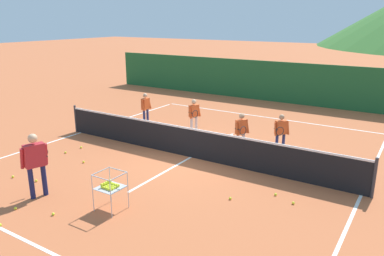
{
  "coord_description": "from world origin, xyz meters",
  "views": [
    {
      "loc": [
        6.05,
        -9.53,
        4.26
      ],
      "look_at": [
        -0.15,
        0.29,
        0.88
      ],
      "focal_mm": 35.29,
      "sensor_mm": 36.0,
      "label": 1
    }
  ],
  "objects_px": {
    "student_3": "(281,130)",
    "tennis_ball_8": "(13,177)",
    "tennis_ball_3": "(15,208)",
    "student_2": "(241,129)",
    "tennis_ball_1": "(276,194)",
    "tennis_ball_10": "(0,225)",
    "tennis_ball_0": "(293,203)",
    "student_1": "(194,113)",
    "student_0": "(146,106)",
    "tennis_ball_2": "(53,214)",
    "tennis_ball_4": "(65,152)",
    "instructor": "(35,159)",
    "tennis_net": "(191,142)",
    "ball_cart": "(110,186)",
    "tennis_ball_7": "(230,198)",
    "tennis_ball_6": "(81,147)",
    "tennis_ball_9": "(36,181)",
    "tennis_ball_5": "(84,162)"
  },
  "relations": [
    {
      "from": "tennis_ball_3",
      "to": "tennis_ball_4",
      "type": "height_order",
      "value": "same"
    },
    {
      "from": "tennis_ball_3",
      "to": "student_2",
      "type": "bearing_deg",
      "value": 66.46
    },
    {
      "from": "student_2",
      "to": "tennis_ball_4",
      "type": "distance_m",
      "value": 5.81
    },
    {
      "from": "tennis_ball_2",
      "to": "tennis_ball_0",
      "type": "bearing_deg",
      "value": 37.72
    },
    {
      "from": "student_3",
      "to": "tennis_ball_3",
      "type": "height_order",
      "value": "student_3"
    },
    {
      "from": "tennis_ball_6",
      "to": "tennis_ball_8",
      "type": "relative_size",
      "value": 1.0
    },
    {
      "from": "student_3",
      "to": "tennis_ball_9",
      "type": "distance_m",
      "value": 7.52
    },
    {
      "from": "student_3",
      "to": "tennis_ball_8",
      "type": "distance_m",
      "value": 8.17
    },
    {
      "from": "tennis_net",
      "to": "instructor",
      "type": "bearing_deg",
      "value": -111.59
    },
    {
      "from": "tennis_ball_9",
      "to": "tennis_ball_1",
      "type": "bearing_deg",
      "value": 24.76
    },
    {
      "from": "student_0",
      "to": "tennis_ball_2",
      "type": "xyz_separation_m",
      "value": [
        3.04,
        -7.08,
        -0.75
      ]
    },
    {
      "from": "tennis_ball_2",
      "to": "tennis_ball_10",
      "type": "distance_m",
      "value": 1.07
    },
    {
      "from": "tennis_ball_7",
      "to": "ball_cart",
      "type": "bearing_deg",
      "value": -138.12
    },
    {
      "from": "tennis_ball_7",
      "to": "tennis_ball_9",
      "type": "bearing_deg",
      "value": -159.14
    },
    {
      "from": "tennis_net",
      "to": "tennis_ball_1",
      "type": "distance_m",
      "value": 3.48
    },
    {
      "from": "student_0",
      "to": "student_1",
      "type": "xyz_separation_m",
      "value": [
        2.36,
        -0.01,
        0.01
      ]
    },
    {
      "from": "student_3",
      "to": "tennis_ball_0",
      "type": "bearing_deg",
      "value": -65.2
    },
    {
      "from": "tennis_ball_7",
      "to": "student_3",
      "type": "bearing_deg",
      "value": 92.04
    },
    {
      "from": "student_0",
      "to": "tennis_ball_3",
      "type": "relative_size",
      "value": 19.29
    },
    {
      "from": "tennis_ball_2",
      "to": "tennis_ball_5",
      "type": "relative_size",
      "value": 1.0
    },
    {
      "from": "tennis_ball_0",
      "to": "tennis_ball_3",
      "type": "relative_size",
      "value": 1.0
    },
    {
      "from": "instructor",
      "to": "student_0",
      "type": "distance_m",
      "value": 6.92
    },
    {
      "from": "ball_cart",
      "to": "tennis_ball_8",
      "type": "bearing_deg",
      "value": -177.68
    },
    {
      "from": "instructor",
      "to": "student_3",
      "type": "bearing_deg",
      "value": 57.65
    },
    {
      "from": "ball_cart",
      "to": "tennis_ball_2",
      "type": "bearing_deg",
      "value": -134.43
    },
    {
      "from": "tennis_net",
      "to": "tennis_ball_4",
      "type": "height_order",
      "value": "tennis_net"
    },
    {
      "from": "tennis_ball_3",
      "to": "tennis_ball_8",
      "type": "bearing_deg",
      "value": 148.34
    },
    {
      "from": "student_0",
      "to": "tennis_ball_2",
      "type": "bearing_deg",
      "value": -66.75
    },
    {
      "from": "tennis_ball_9",
      "to": "tennis_ball_10",
      "type": "xyz_separation_m",
      "value": [
        1.33,
        -1.85,
        0.0
      ]
    },
    {
      "from": "tennis_ball_2",
      "to": "tennis_ball_10",
      "type": "xyz_separation_m",
      "value": [
        -0.57,
        -0.91,
        0.0
      ]
    },
    {
      "from": "instructor",
      "to": "student_2",
      "type": "height_order",
      "value": "instructor"
    },
    {
      "from": "tennis_net",
      "to": "tennis_ball_1",
      "type": "height_order",
      "value": "tennis_net"
    },
    {
      "from": "tennis_ball_1",
      "to": "tennis_ball_2",
      "type": "distance_m",
      "value": 5.31
    },
    {
      "from": "student_1",
      "to": "tennis_ball_10",
      "type": "bearing_deg",
      "value": -89.24
    },
    {
      "from": "tennis_ball_1",
      "to": "student_1",
      "type": "bearing_deg",
      "value": 142.86
    },
    {
      "from": "student_3",
      "to": "tennis_ball_2",
      "type": "relative_size",
      "value": 19.11
    },
    {
      "from": "tennis_ball_0",
      "to": "tennis_ball_6",
      "type": "height_order",
      "value": "same"
    },
    {
      "from": "tennis_ball_10",
      "to": "tennis_ball_7",
      "type": "bearing_deg",
      "value": 46.07
    },
    {
      "from": "tennis_ball_5",
      "to": "tennis_ball_9",
      "type": "relative_size",
      "value": 1.0
    },
    {
      "from": "tennis_ball_1",
      "to": "tennis_ball_10",
      "type": "distance_m",
      "value": 6.35
    },
    {
      "from": "tennis_ball_3",
      "to": "tennis_ball_4",
      "type": "distance_m",
      "value": 3.79
    },
    {
      "from": "student_2",
      "to": "tennis_ball_7",
      "type": "xyz_separation_m",
      "value": [
        1.23,
        -3.21,
        -0.77
      ]
    },
    {
      "from": "ball_cart",
      "to": "tennis_ball_3",
      "type": "height_order",
      "value": "ball_cart"
    },
    {
      "from": "tennis_ball_6",
      "to": "tennis_ball_3",
      "type": "bearing_deg",
      "value": -61.86
    },
    {
      "from": "student_2",
      "to": "student_3",
      "type": "bearing_deg",
      "value": 31.5
    },
    {
      "from": "tennis_ball_8",
      "to": "tennis_ball_4",
      "type": "bearing_deg",
      "value": 99.51
    },
    {
      "from": "student_1",
      "to": "tennis_ball_1",
      "type": "distance_m",
      "value": 5.77
    },
    {
      "from": "student_2",
      "to": "tennis_ball_4",
      "type": "relative_size",
      "value": 19.59
    },
    {
      "from": "student_1",
      "to": "tennis_ball_8",
      "type": "relative_size",
      "value": 19.44
    },
    {
      "from": "ball_cart",
      "to": "tennis_ball_10",
      "type": "height_order",
      "value": "ball_cart"
    }
  ]
}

